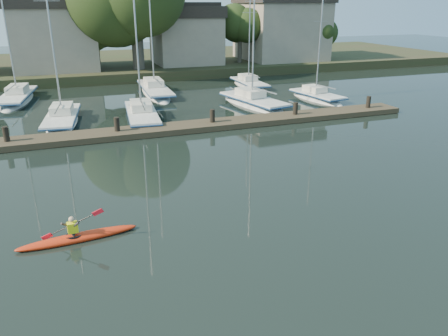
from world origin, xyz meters
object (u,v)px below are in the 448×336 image
object	(u,v)px
dock	(167,129)
sailboat_7	(249,88)
sailboat_5	(18,103)
sailboat_4	(317,102)
kayak	(77,236)
sailboat_1	(63,125)
sailboat_2	(142,122)
sailboat_6	(155,96)
sailboat_3	(253,108)

from	to	relation	value
dock	sailboat_7	size ratio (longest dim) A/B	2.91
dock	sailboat_5	world-z (taller)	sailboat_5
dock	sailboat_4	distance (m)	14.91
dock	sailboat_4	bearing A→B (deg)	20.61
kayak	sailboat_1	distance (m)	16.53
sailboat_7	sailboat_1	bearing A→B (deg)	-153.40
sailboat_2	sailboat_6	world-z (taller)	sailboat_6
sailboat_2	sailboat_7	distance (m)	14.90
sailboat_1	sailboat_7	distance (m)	18.92
sailboat_4	sailboat_5	world-z (taller)	sailboat_5
sailboat_2	sailboat_3	bearing A→B (deg)	12.82
sailboat_1	kayak	bearing A→B (deg)	-82.27
sailboat_2	sailboat_5	world-z (taller)	sailboat_5
kayak	sailboat_2	xyz separation A→B (m)	(5.02, 15.66, -0.33)
sailboat_3	sailboat_7	world-z (taller)	sailboat_3
dock	sailboat_2	size ratio (longest dim) A/B	2.40
dock	sailboat_2	xyz separation A→B (m)	(-0.87, 3.76, -0.38)
sailboat_2	sailboat_3	xyz separation A→B (m)	(8.95, 1.20, -0.02)
kayak	sailboat_1	xyz separation A→B (m)	(-0.17, 16.52, -0.33)
sailboat_4	kayak	bearing A→B (deg)	-147.40
sailboat_1	sailboat_7	size ratio (longest dim) A/B	1.13
kayak	sailboat_5	world-z (taller)	sailboat_5
sailboat_3	sailboat_2	bearing A→B (deg)	175.86
kayak	sailboat_1	size ratio (longest dim) A/B	0.30
sailboat_1	sailboat_4	bearing A→B (deg)	8.93
kayak	dock	world-z (taller)	kayak
dock	sailboat_3	xyz separation A→B (m)	(8.08, 4.96, -0.40)
kayak	sailboat_1	bearing A→B (deg)	85.98
kayak	sailboat_6	world-z (taller)	sailboat_6
kayak	sailboat_2	bearing A→B (deg)	67.62
sailboat_3	dock	bearing A→B (deg)	-160.23
kayak	sailboat_1	world-z (taller)	sailboat_1
sailboat_1	sailboat_4	size ratio (longest dim) A/B	1.22
sailboat_1	sailboat_3	size ratio (longest dim) A/B	1.00
sailboat_3	sailboat_5	xyz separation A→B (m)	(-17.46, 8.24, 0.01)
kayak	sailboat_5	size ratio (longest dim) A/B	0.27
sailboat_4	sailboat_5	xyz separation A→B (m)	(-23.33, 7.96, -0.01)
dock	sailboat_1	distance (m)	7.63
dock	sailboat_7	xyz separation A→B (m)	(11.04, 12.71, -0.38)
sailboat_3	sailboat_4	size ratio (longest dim) A/B	1.23
sailboat_2	sailboat_4	bearing A→B (deg)	10.91
dock	sailboat_4	world-z (taller)	sailboat_4
sailboat_1	sailboat_7	bearing A→B (deg)	32.46
sailboat_4	sailboat_7	size ratio (longest dim) A/B	0.93
kayak	sailboat_3	xyz separation A→B (m)	(13.97, 16.86, -0.35)
sailboat_2	sailboat_5	bearing A→B (deg)	137.23
sailboat_1	sailboat_2	world-z (taller)	sailboat_2
dock	sailboat_7	world-z (taller)	sailboat_7
dock	sailboat_5	distance (m)	16.20
dock	sailboat_7	bearing A→B (deg)	49.02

